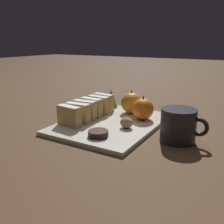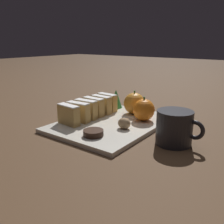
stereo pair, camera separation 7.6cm
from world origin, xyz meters
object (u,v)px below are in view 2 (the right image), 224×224
at_px(orange_near, 134,103).
at_px(chocolate_cookie, 93,133).
at_px(coffee_mug, 175,128).
at_px(orange_far, 144,110).
at_px(walnut, 124,123).

bearing_deg(orange_near, chocolate_cookie, -84.90).
bearing_deg(orange_near, coffee_mug, -34.13).
bearing_deg(orange_far, orange_near, 143.72).
bearing_deg(orange_near, walnut, -68.98).
height_order(orange_near, walnut, orange_near).
bearing_deg(walnut, chocolate_cookie, -109.86).
xyz_separation_m(orange_far, coffee_mug, (0.14, -0.09, -0.00)).
bearing_deg(orange_far, chocolate_cookie, -102.03).
bearing_deg(chocolate_cookie, walnut, 70.14).
relative_size(chocolate_cookie, coffee_mug, 0.44).
height_order(chocolate_cookie, coffee_mug, coffee_mug).
relative_size(orange_far, coffee_mug, 0.63).
distance_m(orange_far, chocolate_cookie, 0.20).
xyz_separation_m(orange_near, walnut, (0.06, -0.14, -0.02)).
xyz_separation_m(chocolate_cookie, coffee_mug, (0.18, 0.10, 0.02)).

